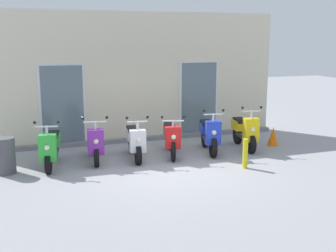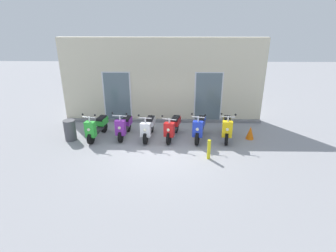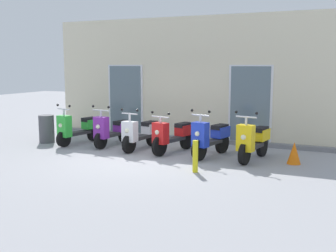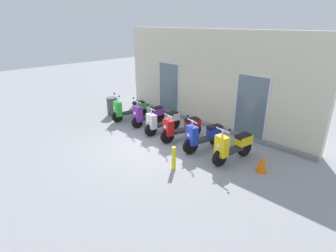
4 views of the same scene
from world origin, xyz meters
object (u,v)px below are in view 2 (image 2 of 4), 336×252
scooter_blue (200,128)px  curb_bollard (209,149)px  trash_bin (70,130)px  scooter_green (97,127)px  traffic_cone (250,133)px  scooter_white (148,127)px  scooter_red (173,127)px  scooter_yellow (227,128)px  scooter_purple (124,126)px

scooter_blue → curb_bollard: bearing=-83.4°
trash_bin → curb_bollard: bearing=-15.3°
scooter_green → traffic_cone: 6.10m
scooter_white → curb_bollard: scooter_white is taller
scooter_green → scooter_red: scooter_green is taller
scooter_yellow → curb_bollard: 1.85m
scooter_purple → curb_bollard: size_ratio=2.22×
curb_bollard → trash_bin: bearing=164.7°
scooter_purple → scooter_blue: scooter_blue is taller
scooter_white → scooter_yellow: (3.10, -0.05, 0.03)m
scooter_white → scooter_yellow: 3.10m
scooter_purple → traffic_cone: scooter_purple is taller
scooter_green → curb_bollard: scooter_green is taller
scooter_white → curb_bollard: bearing=-37.1°
scooter_white → trash_bin: size_ratio=1.95×
scooter_white → scooter_red: 0.97m
scooter_white → trash_bin: (-3.06, -0.23, -0.04)m
scooter_yellow → scooter_white: bearing=179.1°
scooter_blue → traffic_cone: (2.03, 0.07, -0.23)m
scooter_yellow → curb_bollard: size_ratio=2.29×
scooter_red → scooter_blue: 1.05m
scooter_blue → scooter_yellow: (1.08, 0.02, 0.00)m
curb_bollard → scooter_green: bearing=159.1°
traffic_cone → curb_bollard: bearing=-137.9°
scooter_white → scooter_blue: size_ratio=0.99×
scooter_red → curb_bollard: scooter_red is taller
scooter_red → trash_bin: bearing=-176.9°
scooter_white → scooter_purple: bearing=173.5°
scooter_green → scooter_white: bearing=1.3°
scooter_purple → curb_bollard: scooter_purple is taller
scooter_red → scooter_blue: size_ratio=1.01×
trash_bin → scooter_white: bearing=4.2°
scooter_red → scooter_blue: scooter_blue is taller
scooter_yellow → trash_bin: size_ratio=1.95×
scooter_yellow → scooter_green: bearing=180.0°
scooter_green → trash_bin: scooter_green is taller
scooter_green → traffic_cone: bearing=0.4°
scooter_blue → scooter_green: bearing=179.6°
scooter_purple → traffic_cone: (5.03, -0.11, -0.20)m
scooter_green → curb_bollard: 4.55m
trash_bin → traffic_cone: (7.11, 0.23, -0.15)m
curb_bollard → scooter_yellow: bearing=61.1°
scooter_red → scooter_white: bearing=179.4°
scooter_white → traffic_cone: scooter_white is taller
scooter_yellow → trash_bin: (-6.16, -0.18, -0.08)m
scooter_green → scooter_white: 2.04m
scooter_purple → scooter_white: scooter_purple is taller
scooter_red → scooter_yellow: (2.13, -0.04, 0.00)m
scooter_red → scooter_yellow: 2.13m
scooter_green → scooter_yellow: bearing=-0.0°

